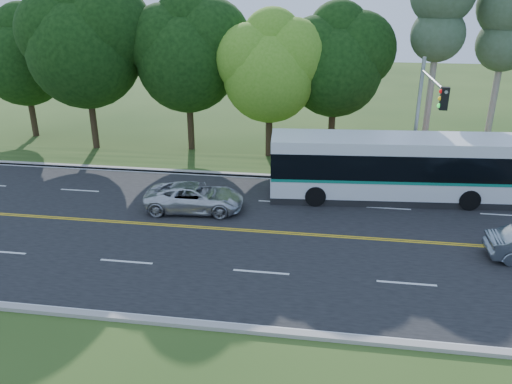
# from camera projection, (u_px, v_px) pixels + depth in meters

# --- Properties ---
(ground) EXTENTS (120.00, 120.00, 0.00)m
(ground) POSITION_uv_depth(u_px,v_px,m) (283.00, 233.00, 22.53)
(ground) COLOR #264316
(ground) RESTS_ON ground
(road) EXTENTS (60.00, 14.00, 0.02)m
(road) POSITION_uv_depth(u_px,v_px,m) (283.00, 233.00, 22.53)
(road) COLOR black
(road) RESTS_ON ground
(curb_north) EXTENTS (60.00, 0.30, 0.15)m
(curb_north) POSITION_uv_depth(u_px,v_px,m) (295.00, 177.00, 29.06)
(curb_north) COLOR #A69E96
(curb_north) RESTS_ON ground
(curb_south) EXTENTS (60.00, 0.30, 0.15)m
(curb_south) POSITION_uv_depth(u_px,v_px,m) (261.00, 331.00, 15.95)
(curb_south) COLOR #A69E96
(curb_south) RESTS_ON ground
(grass_verge) EXTENTS (60.00, 4.00, 0.10)m
(grass_verge) POSITION_uv_depth(u_px,v_px,m) (297.00, 167.00, 30.77)
(grass_verge) COLOR #264316
(grass_verge) RESTS_ON ground
(lane_markings) EXTENTS (57.60, 13.82, 0.00)m
(lane_markings) POSITION_uv_depth(u_px,v_px,m) (281.00, 233.00, 22.54)
(lane_markings) COLOR gold
(lane_markings) RESTS_ON road
(tree_row) EXTENTS (44.70, 9.10, 13.84)m
(tree_row) POSITION_uv_depth(u_px,v_px,m) (223.00, 49.00, 31.83)
(tree_row) COLOR #2E2214
(tree_row) RESTS_ON ground
(bougainvillea_hedge) EXTENTS (9.50, 2.25, 1.50)m
(bougainvillea_hedge) POSITION_uv_depth(u_px,v_px,m) (421.00, 167.00, 28.76)
(bougainvillea_hedge) COLOR maroon
(bougainvillea_hedge) RESTS_ON ground
(traffic_signal) EXTENTS (0.42, 6.10, 7.00)m
(traffic_signal) POSITION_uv_depth(u_px,v_px,m) (425.00, 109.00, 24.85)
(traffic_signal) COLOR #9A9CA2
(traffic_signal) RESTS_ON ground
(transit_bus) EXTENTS (12.85, 3.76, 3.32)m
(transit_bus) POSITION_uv_depth(u_px,v_px,m) (394.00, 169.00, 25.67)
(transit_bus) COLOR white
(transit_bus) RESTS_ON road
(suv) EXTENTS (5.01, 2.60, 1.35)m
(suv) POSITION_uv_depth(u_px,v_px,m) (195.00, 197.00, 24.63)
(suv) COLOR silver
(suv) RESTS_ON road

